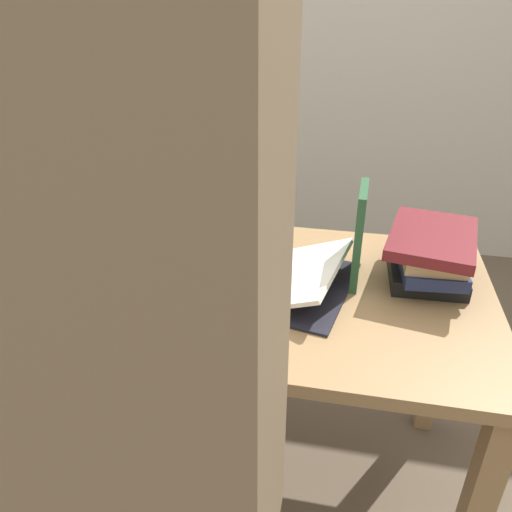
# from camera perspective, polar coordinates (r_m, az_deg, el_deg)

# --- Properties ---
(ground_plane) EXTENTS (12.00, 12.00, 0.00)m
(ground_plane) POSITION_cam_1_polar(r_m,az_deg,el_deg) (1.89, -1.03, -22.99)
(ground_plane) COLOR brown
(wall_back) EXTENTS (8.00, 0.06, 2.60)m
(wall_back) POSITION_cam_1_polar(r_m,az_deg,el_deg) (2.99, 6.87, 25.01)
(wall_back) COLOR #BCB7A8
(wall_back) RESTS_ON ground_plane
(reading_desk) EXTENTS (1.34, 0.75, 0.76)m
(reading_desk) POSITION_cam_1_polar(r_m,az_deg,el_deg) (1.44, -1.26, -6.50)
(reading_desk) COLOR #937047
(reading_desk) RESTS_ON ground_plane
(open_book) EXTENTS (0.52, 0.45, 0.09)m
(open_book) POSITION_cam_1_polar(r_m,az_deg,el_deg) (1.37, 0.92, -1.86)
(open_book) COLOR black
(open_book) RESTS_ON reading_desk
(book_stack_tall) EXTENTS (0.27, 0.33, 0.15)m
(book_stack_tall) POSITION_cam_1_polar(r_m,az_deg,el_deg) (1.43, 19.19, 0.12)
(book_stack_tall) COLOR black
(book_stack_tall) RESTS_ON reading_desk
(book_standing_upright) EXTENTS (0.03, 0.16, 0.27)m
(book_standing_upright) POSITION_cam_1_polar(r_m,az_deg,el_deg) (1.35, 11.69, 2.30)
(book_standing_upright) COLOR #234C2D
(book_standing_upright) RESTS_ON reading_desk
(reading_lamp) EXTENTS (0.14, 0.14, 0.45)m
(reading_lamp) POSITION_cam_1_polar(r_m,az_deg,el_deg) (1.48, -12.32, 13.08)
(reading_lamp) COLOR tan
(reading_lamp) RESTS_ON reading_desk
(coffee_mug) EXTENTS (0.07, 0.10, 0.09)m
(coffee_mug) POSITION_cam_1_polar(r_m,az_deg,el_deg) (1.35, -11.76, -2.03)
(coffee_mug) COLOR #335184
(coffee_mug) RESTS_ON reading_desk
(pencil) EXTENTS (0.08, 0.13, 0.01)m
(pencil) POSITION_cam_1_polar(r_m,az_deg,el_deg) (1.21, -4.21, -7.72)
(pencil) COLOR gold
(pencil) RESTS_ON reading_desk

